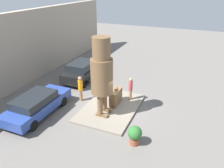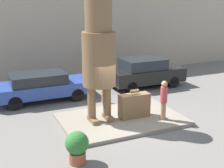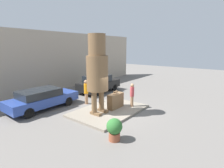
# 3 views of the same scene
# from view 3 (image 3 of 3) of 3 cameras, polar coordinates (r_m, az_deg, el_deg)

# --- Properties ---
(ground_plane) EXTENTS (60.00, 60.00, 0.00)m
(ground_plane) POSITION_cam_3_polar(r_m,az_deg,el_deg) (11.86, -0.88, -8.96)
(ground_plane) COLOR slate
(pedestal) EXTENTS (5.00, 3.36, 0.14)m
(pedestal) POSITION_cam_3_polar(r_m,az_deg,el_deg) (11.84, -0.88, -8.64)
(pedestal) COLOR gray
(pedestal) RESTS_ON ground_plane
(building_backdrop) EXTENTS (28.00, 0.60, 5.72)m
(building_backdrop) POSITION_cam_3_polar(r_m,az_deg,el_deg) (17.49, -22.50, 6.52)
(building_backdrop) COLOR tan
(building_backdrop) RESTS_ON ground_plane
(statue_figure) EXTENTS (1.32, 1.32, 4.86)m
(statue_figure) POSITION_cam_3_polar(r_m,az_deg,el_deg) (10.59, -4.82, 5.14)
(statue_figure) COLOR brown
(statue_figure) RESTS_ON pedestal
(giant_suitcase) EXTENTS (1.30, 0.46, 1.20)m
(giant_suitcase) POSITION_cam_3_polar(r_m,az_deg,el_deg) (11.96, 1.17, -5.49)
(giant_suitcase) COLOR brown
(giant_suitcase) RESTS_ON pedestal
(tourist) EXTENTS (0.28, 0.28, 1.64)m
(tourist) POSITION_cam_3_polar(r_m,az_deg,el_deg) (12.23, 6.57, -3.26)
(tourist) COLOR #A87A56
(tourist) RESTS_ON pedestal
(parked_car_blue) EXTENTS (4.79, 1.86, 1.41)m
(parked_car_blue) POSITION_cam_3_polar(r_m,az_deg,el_deg) (13.03, -21.84, -4.37)
(parked_car_blue) COLOR #284293
(parked_car_blue) RESTS_ON ground_plane
(parked_car_black) EXTENTS (4.28, 1.89, 1.64)m
(parked_car_black) POSITION_cam_3_polar(r_m,az_deg,el_deg) (16.69, -4.39, 0.22)
(parked_car_black) COLOR black
(parked_car_black) RESTS_ON ground_plane
(planter_pot) EXTENTS (0.74, 0.74, 1.06)m
(planter_pot) POSITION_cam_3_polar(r_m,az_deg,el_deg) (8.23, 0.78, -14.30)
(planter_pot) COLOR brown
(planter_pot) RESTS_ON ground_plane
(worker_hivis) EXTENTS (0.31, 0.31, 1.85)m
(worker_hivis) POSITION_cam_3_polar(r_m,az_deg,el_deg) (13.25, -8.44, -2.26)
(worker_hivis) COLOR #A87A56
(worker_hivis) RESTS_ON ground_plane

